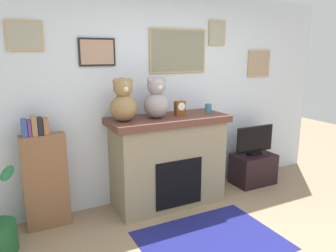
% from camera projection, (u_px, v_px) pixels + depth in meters
% --- Properties ---
extents(back_wall, '(5.20, 0.15, 2.60)m').
position_uv_depth(back_wall, '(160.00, 97.00, 4.14)').
color(back_wall, silver).
rests_on(back_wall, ground_plane).
extents(fireplace, '(1.46, 0.64, 1.12)m').
position_uv_depth(fireplace, '(168.00, 160.00, 3.97)').
color(fireplace, gray).
rests_on(fireplace, ground_plane).
extents(bookshelf, '(0.46, 0.16, 1.25)m').
position_uv_depth(bookshelf, '(45.00, 178.00, 3.42)').
color(bookshelf, brown).
rests_on(bookshelf, ground_plane).
extents(tv_stand, '(0.60, 0.40, 0.44)m').
position_uv_depth(tv_stand, '(253.00, 169.00, 4.66)').
color(tv_stand, black).
rests_on(tv_stand, ground_plane).
extents(television, '(0.62, 0.14, 0.42)m').
position_uv_depth(television, '(255.00, 141.00, 4.56)').
color(television, black).
rests_on(television, tv_stand).
extents(area_rug, '(1.40, 1.05, 0.01)m').
position_uv_depth(area_rug, '(211.00, 240.00, 3.25)').
color(area_rug, navy).
rests_on(area_rug, ground_plane).
extents(candle_jar, '(0.09, 0.09, 0.12)m').
position_uv_depth(candle_jar, '(208.00, 108.00, 4.07)').
color(candle_jar, teal).
rests_on(candle_jar, fireplace).
extents(mantel_clock, '(0.12, 0.09, 0.18)m').
position_uv_depth(mantel_clock, '(180.00, 108.00, 3.88)').
color(mantel_clock, brown).
rests_on(mantel_clock, fireplace).
extents(teddy_bear_brown, '(0.30, 0.30, 0.49)m').
position_uv_depth(teddy_bear_brown, '(123.00, 102.00, 3.53)').
color(teddy_bear_brown, olive).
rests_on(teddy_bear_brown, fireplace).
extents(teddy_bear_tan, '(0.30, 0.30, 0.49)m').
position_uv_depth(teddy_bear_tan, '(157.00, 99.00, 3.71)').
color(teddy_bear_tan, gray).
rests_on(teddy_bear_tan, fireplace).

